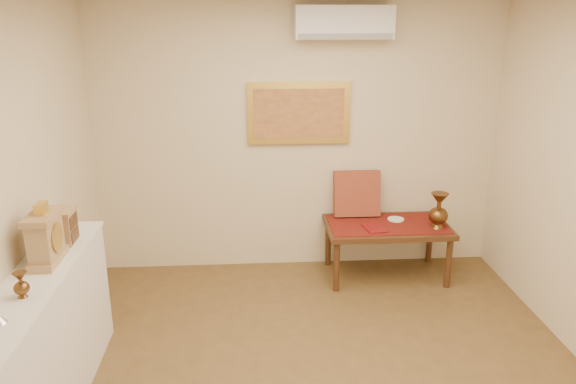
{
  "coord_description": "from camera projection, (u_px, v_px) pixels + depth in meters",
  "views": [
    {
      "loc": [
        -0.48,
        -3.18,
        2.54
      ],
      "look_at": [
        -0.18,
        1.15,
        1.14
      ],
      "focal_mm": 35.0,
      "sensor_mm": 36.0,
      "label": 1
    }
  ],
  "objects": [
    {
      "name": "cushion",
      "position": [
        357.0,
        193.0,
        5.67
      ],
      "size": [
        0.47,
        0.19,
        0.48
      ],
      "primitive_type": "cube",
      "rotation": [
        -0.21,
        0.0,
        0.0
      ],
      "color": "maroon",
      "rests_on": "table_cloth"
    },
    {
      "name": "wooden_chest",
      "position": [
        63.0,
        226.0,
        3.94
      ],
      "size": [
        0.16,
        0.21,
        0.24
      ],
      "color": "tan",
      "rests_on": "display_ledge"
    },
    {
      "name": "painting",
      "position": [
        299.0,
        113.0,
        5.46
      ],
      "size": [
        1.0,
        0.06,
        0.6
      ],
      "color": "gold",
      "rests_on": "wall_back"
    },
    {
      "name": "plate",
      "position": [
        396.0,
        219.0,
        5.6
      ],
      "size": [
        0.17,
        0.17,
        0.01
      ],
      "primitive_type": "cylinder",
      "color": "white",
      "rests_on": "table_cloth"
    },
    {
      "name": "menu",
      "position": [
        375.0,
        228.0,
        5.37
      ],
      "size": [
        0.22,
        0.28,
        0.01
      ],
      "primitive_type": "cube",
      "rotation": [
        0.0,
        0.0,
        0.16
      ],
      "color": "maroon",
      "rests_on": "table_cloth"
    },
    {
      "name": "brass_urn_small",
      "position": [
        21.0,
        281.0,
        3.19
      ],
      "size": [
        0.09,
        0.09,
        0.2
      ],
      "primitive_type": null,
      "color": "brown",
      "rests_on": "display_ledge"
    },
    {
      "name": "display_ledge",
      "position": [
        42.0,
        350.0,
        3.56
      ],
      "size": [
        0.37,
        2.02,
        0.98
      ],
      "color": "white",
      "rests_on": "floor"
    },
    {
      "name": "ac_unit",
      "position": [
        344.0,
        22.0,
        5.12
      ],
      "size": [
        0.9,
        0.25,
        0.3
      ],
      "color": "white",
      "rests_on": "wall_back"
    },
    {
      "name": "low_table",
      "position": [
        387.0,
        231.0,
        5.53
      ],
      "size": [
        1.2,
        0.7,
        0.55
      ],
      "color": "#492A16",
      "rests_on": "floor"
    },
    {
      "name": "wall_back",
      "position": [
        298.0,
        138.0,
        5.56
      ],
      "size": [
        4.0,
        0.02,
        2.7
      ],
      "primitive_type": "cube",
      "color": "beige",
      "rests_on": "ground"
    },
    {
      "name": "mantel_clock",
      "position": [
        46.0,
        237.0,
        3.61
      ],
      "size": [
        0.17,
        0.36,
        0.41
      ],
      "color": "tan",
      "rests_on": "display_ledge"
    },
    {
      "name": "brass_urn_tall",
      "position": [
        439.0,
        207.0,
        5.34
      ],
      "size": [
        0.19,
        0.19,
        0.42
      ],
      "primitive_type": null,
      "color": "brown",
      "rests_on": "table_cloth"
    },
    {
      "name": "table_cloth",
      "position": [
        387.0,
        224.0,
        5.51
      ],
      "size": [
        1.14,
        0.59,
        0.01
      ],
      "primitive_type": "cube",
      "color": "maroon",
      "rests_on": "low_table"
    }
  ]
}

